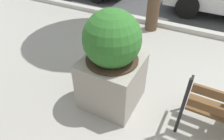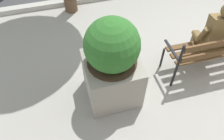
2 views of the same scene
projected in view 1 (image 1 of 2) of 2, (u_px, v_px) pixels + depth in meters
The scene contains 1 object.
concrete_planter at pixel (112, 63), 2.79m from camera, with size 0.81×0.81×1.49m.
Camera 1 is at (-1.02, -2.10, 2.37)m, focal length 32.12 mm.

